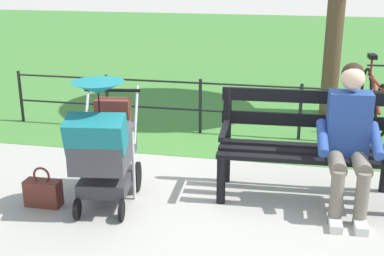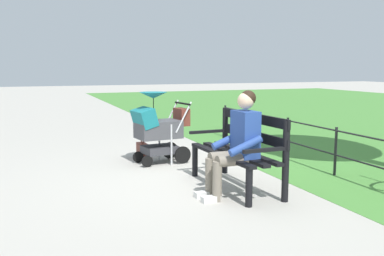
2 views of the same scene
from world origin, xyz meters
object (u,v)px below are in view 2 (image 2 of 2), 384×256
object	(u,v)px
park_bench	(241,147)
stroller	(158,127)
handbag	(142,150)
person_on_bench	(237,141)

from	to	relation	value
park_bench	stroller	bearing A→B (deg)	18.95
stroller	handbag	bearing A→B (deg)	12.68
person_on_bench	stroller	distance (m)	2.10
stroller	handbag	distance (m)	0.73
park_bench	stroller	xyz separation A→B (m)	(1.73, 0.60, 0.07)
park_bench	stroller	distance (m)	1.83
park_bench	stroller	world-z (taller)	stroller
park_bench	person_on_bench	distance (m)	0.43
person_on_bench	handbag	distance (m)	2.72
person_on_bench	park_bench	bearing A→B (deg)	-33.57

